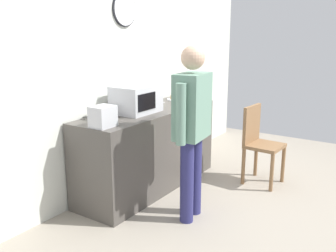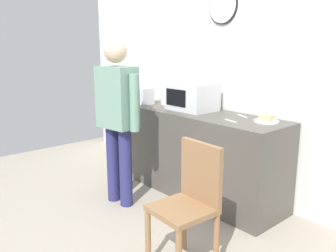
# 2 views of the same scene
# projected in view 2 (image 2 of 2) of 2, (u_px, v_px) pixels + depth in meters

# --- Properties ---
(ground_plane) EXTENTS (6.00, 6.00, 0.00)m
(ground_plane) POSITION_uv_depth(u_px,v_px,m) (113.00, 235.00, 3.05)
(ground_plane) COLOR #9E9384
(back_wall) EXTENTS (5.40, 0.13, 2.60)m
(back_wall) POSITION_uv_depth(u_px,v_px,m) (233.00, 76.00, 3.79)
(back_wall) COLOR silver
(back_wall) RESTS_ON ground_plane
(kitchen_counter) EXTENTS (1.96, 0.62, 0.93)m
(kitchen_counter) POSITION_uv_depth(u_px,v_px,m) (199.00, 154.00, 3.82)
(kitchen_counter) COLOR #4C4742
(kitchen_counter) RESTS_ON ground_plane
(microwave) EXTENTS (0.50, 0.39, 0.30)m
(microwave) POSITION_uv_depth(u_px,v_px,m) (192.00, 97.00, 3.83)
(microwave) COLOR silver
(microwave) RESTS_ON kitchen_counter
(sandwich_plate) EXTENTS (0.23, 0.23, 0.07)m
(sandwich_plate) POSITION_uv_depth(u_px,v_px,m) (266.00, 120.00, 3.24)
(sandwich_plate) COLOR white
(sandwich_plate) RESTS_ON kitchen_counter
(salad_bowl) EXTENTS (0.26, 0.26, 0.09)m
(salad_bowl) POSITION_uv_depth(u_px,v_px,m) (171.00, 100.00, 4.25)
(salad_bowl) COLOR white
(salad_bowl) RESTS_ON kitchen_counter
(toaster) EXTENTS (0.22, 0.18, 0.20)m
(toaster) POSITION_uv_depth(u_px,v_px,m) (143.00, 96.00, 4.25)
(toaster) COLOR silver
(toaster) RESTS_ON kitchen_counter
(fork_utensil) EXTENTS (0.17, 0.06, 0.01)m
(fork_utensil) POSITION_uv_depth(u_px,v_px,m) (231.00, 121.00, 3.28)
(fork_utensil) COLOR silver
(fork_utensil) RESTS_ON kitchen_counter
(spoon_utensil) EXTENTS (0.16, 0.09, 0.01)m
(spoon_utensil) POSITION_uv_depth(u_px,v_px,m) (242.00, 116.00, 3.51)
(spoon_utensil) COLOR silver
(spoon_utensil) RESTS_ON kitchen_counter
(person_standing) EXTENTS (0.59, 0.29, 1.68)m
(person_standing) POSITION_uv_depth(u_px,v_px,m) (117.00, 112.00, 3.48)
(person_standing) COLOR navy
(person_standing) RESTS_ON ground_plane
(wooden_chair) EXTENTS (0.42, 0.42, 0.94)m
(wooden_chair) POSITION_uv_depth(u_px,v_px,m) (190.00, 200.00, 2.53)
(wooden_chair) COLOR olive
(wooden_chair) RESTS_ON ground_plane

